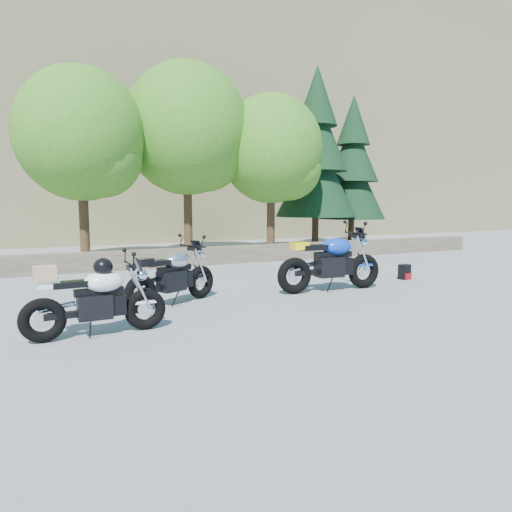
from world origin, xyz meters
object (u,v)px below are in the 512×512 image
at_px(white_bike, 95,298).
at_px(blue_bike, 331,263).
at_px(silver_bike, 173,277).
at_px(backpack, 405,272).

relative_size(white_bike, blue_bike, 0.81).
bearing_deg(silver_bike, white_bike, -162.69).
bearing_deg(silver_bike, backpack, -24.07).
bearing_deg(backpack, white_bike, -176.72).
xyz_separation_m(silver_bike, white_bike, (-1.46, -1.44, 0.02)).
xyz_separation_m(blue_bike, backpack, (2.41, 0.45, -0.41)).
bearing_deg(blue_bike, silver_bike, -179.30).
bearing_deg(silver_bike, blue_bike, -29.54).
distance_m(white_bike, backpack, 7.36).
bearing_deg(blue_bike, white_bike, -161.57).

